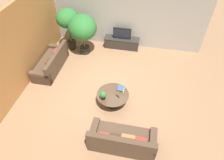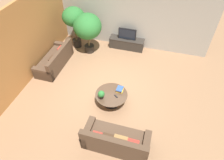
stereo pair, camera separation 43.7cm
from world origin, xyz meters
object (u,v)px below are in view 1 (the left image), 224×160
at_px(couch_by_wall, 52,63).
at_px(potted_palm_corner, 82,28).
at_px(potted_palm_tall, 68,20).
at_px(couch_near_entry, 122,140).
at_px(coffee_table, 113,97).
at_px(potted_plant_tabletop, 103,95).
at_px(media_console, 122,43).
at_px(television, 122,34).

distance_m(couch_by_wall, potted_palm_corner, 2.00).
distance_m(couch_by_wall, potted_palm_tall, 2.03).
distance_m(couch_by_wall, couch_near_entry, 4.61).
distance_m(coffee_table, potted_plant_tabletop, 0.50).
bearing_deg(coffee_table, potted_plant_tabletop, -137.02).
relative_size(media_console, television, 1.99).
bearing_deg(potted_palm_corner, potted_palm_tall, 162.05).
relative_size(coffee_table, potted_palm_corner, 0.61).
height_order(couch_near_entry, potted_palm_tall, potted_palm_tall).
bearing_deg(television, couch_by_wall, -141.01).
height_order(media_console, coffee_table, media_console).
distance_m(potted_palm_tall, potted_palm_corner, 0.79).
height_order(coffee_table, potted_plant_tabletop, potted_plant_tabletop).
bearing_deg(potted_palm_tall, television, 12.59).
relative_size(television, coffee_table, 0.73).
height_order(media_console, potted_palm_corner, potted_palm_corner).
relative_size(television, potted_palm_tall, 0.42).
height_order(media_console, potted_palm_tall, potted_palm_tall).
bearing_deg(potted_plant_tabletop, potted_palm_tall, 125.73).
bearing_deg(couch_near_entry, couch_by_wall, -39.89).
distance_m(coffee_table, couch_by_wall, 3.23).
xyz_separation_m(potted_palm_tall, potted_plant_tabletop, (2.34, -3.25, -0.83)).
xyz_separation_m(television, potted_palm_tall, (-2.36, -0.53, 0.69)).
distance_m(media_console, couch_by_wall, 3.44).
xyz_separation_m(television, couch_by_wall, (-2.67, -2.16, -0.48)).
distance_m(television, coffee_table, 3.56).
relative_size(coffee_table, potted_palm_tall, 0.58).
xyz_separation_m(media_console, television, (-0.00, -0.00, 0.50)).
bearing_deg(couch_by_wall, coffee_table, 65.13).
height_order(potted_palm_corner, potted_plant_tabletop, potted_palm_corner).
relative_size(coffee_table, couch_by_wall, 0.55).
xyz_separation_m(media_console, potted_palm_corner, (-1.63, -0.77, 1.01)).
bearing_deg(media_console, potted_palm_corner, -154.79).
bearing_deg(potted_plant_tabletop, potted_palm_corner, 118.06).
bearing_deg(potted_palm_tall, couch_by_wall, -100.69).
bearing_deg(potted_palm_corner, couch_near_entry, -60.19).
distance_m(couch_near_entry, potted_palm_tall, 5.73).
relative_size(media_console, potted_palm_corner, 0.88).
height_order(television, potted_palm_tall, potted_palm_tall).
height_order(couch_by_wall, couch_near_entry, same).
bearing_deg(couch_near_entry, potted_palm_tall, -54.89).
xyz_separation_m(coffee_table, couch_near_entry, (0.60, -1.60, -0.02)).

